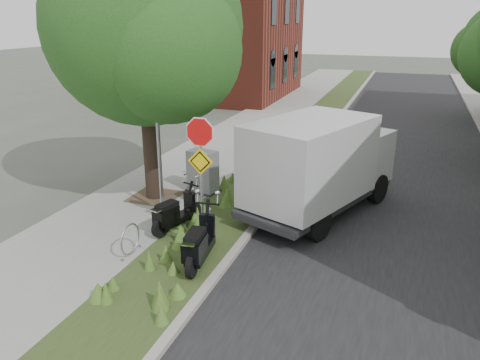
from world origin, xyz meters
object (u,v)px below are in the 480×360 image
at_px(sign_assembly, 200,155).
at_px(scooter_near, 172,217).
at_px(box_truck, 320,161).
at_px(utility_cabinet, 203,172).
at_px(scooter_far, 198,248).

distance_m(sign_assembly, scooter_near, 2.05).
bearing_deg(scooter_near, box_truck, 40.01).
bearing_deg(utility_cabinet, box_truck, -3.43).
xyz_separation_m(scooter_far, box_truck, (1.85, 4.08, 0.99)).
height_order(scooter_near, utility_cabinet, utility_cabinet).
height_order(sign_assembly, utility_cabinet, sign_assembly).
bearing_deg(scooter_near, scooter_far, -45.41).
bearing_deg(box_truck, scooter_near, -139.99).
height_order(sign_assembly, scooter_near, sign_assembly).
bearing_deg(utility_cabinet, scooter_near, -81.33).
distance_m(sign_assembly, box_truck, 3.78).
height_order(scooter_near, box_truck, box_truck).
bearing_deg(scooter_near, sign_assembly, -13.74).
bearing_deg(scooter_far, box_truck, 65.62).
distance_m(sign_assembly, scooter_far, 2.15).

